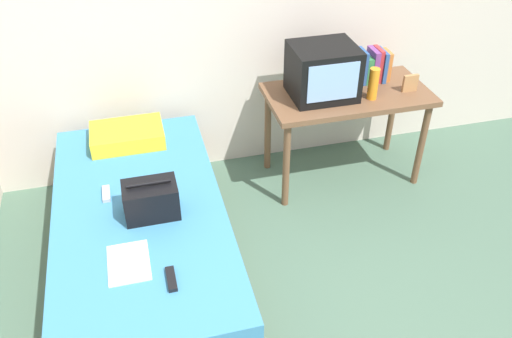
{
  "coord_description": "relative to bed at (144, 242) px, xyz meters",
  "views": [
    {
      "loc": [
        -0.9,
        -1.59,
        2.52
      ],
      "look_at": [
        -0.21,
        1.08,
        0.51
      ],
      "focal_mm": 37.67,
      "sensor_mm": 36.0,
      "label": 1
    }
  ],
  "objects": [
    {
      "name": "pillow",
      "position": [
        -0.01,
        0.72,
        0.32
      ],
      "size": [
        0.48,
        0.33,
        0.11
      ],
      "primitive_type": "cube",
      "color": "yellow",
      "rests_on": "bed"
    },
    {
      "name": "remote_silver",
      "position": [
        -0.17,
        0.17,
        0.27
      ],
      "size": [
        0.04,
        0.14,
        0.02
      ],
      "primitive_type": "cube",
      "color": "#B7B7BC",
      "rests_on": "bed"
    },
    {
      "name": "book_row",
      "position": [
        1.79,
        0.8,
        0.58
      ],
      "size": [
        0.22,
        0.16,
        0.24
      ],
      "color": "#2D5699",
      "rests_on": "desk"
    },
    {
      "name": "water_bottle",
      "position": [
        1.67,
        0.54,
        0.58
      ],
      "size": [
        0.07,
        0.07,
        0.22
      ],
      "primitive_type": "cylinder",
      "color": "orange",
      "rests_on": "desk"
    },
    {
      "name": "desk",
      "position": [
        1.55,
        0.67,
        0.38
      ],
      "size": [
        1.16,
        0.6,
        0.72
      ],
      "color": "brown",
      "rests_on": "ground"
    },
    {
      "name": "handbag",
      "position": [
        0.08,
        -0.07,
        0.36
      ],
      "size": [
        0.3,
        0.2,
        0.22
      ],
      "color": "black",
      "rests_on": "bed"
    },
    {
      "name": "picture_frame",
      "position": [
        1.97,
        0.57,
        0.53
      ],
      "size": [
        0.11,
        0.02,
        0.12
      ],
      "primitive_type": "cube",
      "color": "#B27F4C",
      "rests_on": "desk"
    },
    {
      "name": "bed",
      "position": [
        0.0,
        0.0,
        0.0
      ],
      "size": [
        1.0,
        2.0,
        0.52
      ],
      "color": "brown",
      "rests_on": "ground"
    },
    {
      "name": "remote_dark",
      "position": [
        0.11,
        -0.6,
        0.27
      ],
      "size": [
        0.04,
        0.16,
        0.02
      ],
      "primitive_type": "cube",
      "color": "black",
      "rests_on": "bed"
    },
    {
      "name": "magazine",
      "position": [
        -0.08,
        -0.42,
        0.27
      ],
      "size": [
        0.21,
        0.29,
        0.01
      ],
      "primitive_type": "cube",
      "color": "white",
      "rests_on": "bed"
    },
    {
      "name": "tv",
      "position": [
        1.35,
        0.67,
        0.65
      ],
      "size": [
        0.44,
        0.39,
        0.36
      ],
      "color": "black",
      "rests_on": "desk"
    }
  ]
}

